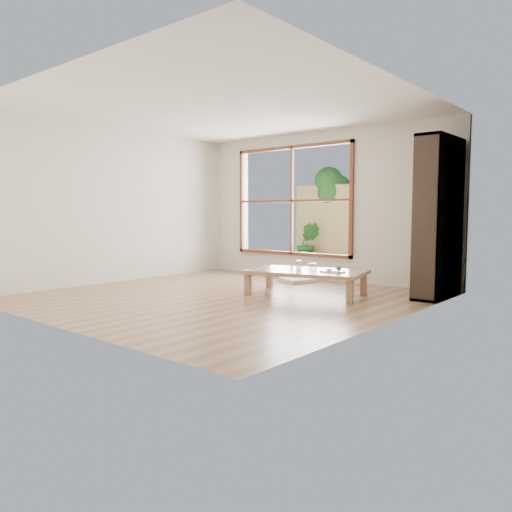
{
  "coord_description": "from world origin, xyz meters",
  "views": [
    {
      "loc": [
        4.8,
        -5.07,
        1.19
      ],
      "look_at": [
        0.13,
        0.51,
        0.55
      ],
      "focal_mm": 35.0,
      "sensor_mm": 36.0,
      "label": 1
    }
  ],
  "objects_px": {
    "low_table": "(306,273)",
    "garden_bench": "(315,257)",
    "bookshelf": "(438,218)",
    "food_tray": "(334,271)"
  },
  "relations": [
    {
      "from": "bookshelf",
      "to": "food_tray",
      "type": "bearing_deg",
      "value": -137.36
    },
    {
      "from": "food_tray",
      "to": "garden_bench",
      "type": "relative_size",
      "value": 0.28
    },
    {
      "from": "low_table",
      "to": "bookshelf",
      "type": "height_order",
      "value": "bookshelf"
    },
    {
      "from": "garden_bench",
      "to": "food_tray",
      "type": "bearing_deg",
      "value": -39.34
    },
    {
      "from": "low_table",
      "to": "garden_bench",
      "type": "bearing_deg",
      "value": 106.13
    },
    {
      "from": "low_table",
      "to": "bookshelf",
      "type": "relative_size",
      "value": 0.83
    },
    {
      "from": "bookshelf",
      "to": "garden_bench",
      "type": "distance_m",
      "value": 3.43
    },
    {
      "from": "bookshelf",
      "to": "garden_bench",
      "type": "bearing_deg",
      "value": 153.69
    },
    {
      "from": "bookshelf",
      "to": "garden_bench",
      "type": "relative_size",
      "value": 2.02
    },
    {
      "from": "low_table",
      "to": "food_tray",
      "type": "height_order",
      "value": "food_tray"
    }
  ]
}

